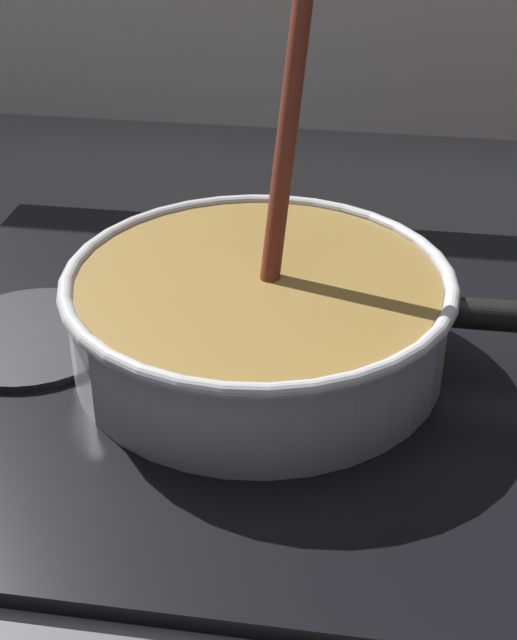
# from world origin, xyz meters

# --- Properties ---
(hob_plate) EXTENTS (0.56, 0.48, 0.01)m
(hob_plate) POSITION_xyz_m (0.07, 0.24, 0.01)
(hob_plate) COLOR black
(hob_plate) RESTS_ON ground
(burner_ring) EXTENTS (0.17, 0.17, 0.01)m
(burner_ring) POSITION_xyz_m (0.07, 0.24, 0.02)
(burner_ring) COLOR #592D0C
(burner_ring) RESTS_ON hob_plate
(spare_burner) EXTENTS (0.14, 0.14, 0.01)m
(spare_burner) POSITION_xyz_m (-0.11, 0.24, 0.01)
(spare_burner) COLOR #262628
(spare_burner) RESTS_ON hob_plate
(cooking_pan) EXTENTS (0.40, 0.28, 0.28)m
(cooking_pan) POSITION_xyz_m (0.07, 0.24, 0.05)
(cooking_pan) COLOR silver
(cooking_pan) RESTS_ON hob_plate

